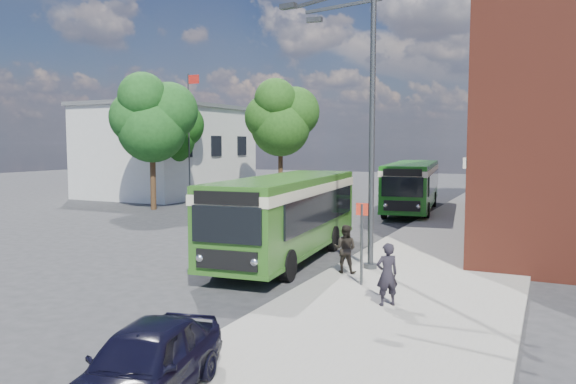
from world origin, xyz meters
The scene contains 15 objects.
ground centered at (0.00, 0.00, 0.00)m, with size 120.00×120.00×0.00m, color #2C2C2F.
pavement centered at (7.00, 8.00, 0.07)m, with size 6.00×48.00×0.15m, color gray.
kerb_line centered at (3.95, 8.00, 0.01)m, with size 0.12×48.00×0.01m, color beige.
white_building centered at (-18.00, 18.00, 3.66)m, with size 9.40×13.40×7.30m.
flagpole centered at (-12.45, 13.00, 4.94)m, with size 0.95×0.10×9.00m.
street_lamp centered at (4.84, -2.00, 4.79)m, with size 2.96×2.38×9.00m.
bus_stop_sign centered at (5.60, -4.20, 1.51)m, with size 0.35×0.08×2.52m.
bus_front centered at (1.81, -1.28, 1.83)m, with size 3.46×10.14×3.02m.
bus_rear centered at (2.64, 15.20, 1.83)m, with size 4.09×11.91×3.02m.
parked_car centered at (4.80, -12.75, 0.78)m, with size 1.49×3.71×1.26m, color black.
pedestrian_a centered at (6.82, -5.92, 0.95)m, with size 0.58×0.38×1.60m, color black.
pedestrian_b centered at (4.66, -2.95, 0.91)m, with size 0.74×0.58×1.52m, color black.
tree_left centered at (-12.38, 8.91, 5.82)m, with size 5.08×4.83×8.58m.
tree_mid centered at (-14.41, 13.21, 5.15)m, with size 4.50×4.28×7.60m.
tree_right centered at (-8.65, 19.74, 6.20)m, with size 5.41×5.15×9.14m.
Camera 1 is at (10.48, -19.51, 4.24)m, focal length 35.00 mm.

